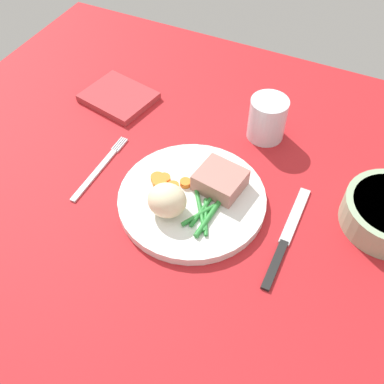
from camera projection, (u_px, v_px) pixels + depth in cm
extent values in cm
cube|color=red|center=(220.00, 202.00, 74.23)|extent=(120.00, 90.00, 2.00)
cylinder|color=white|center=(192.00, 199.00, 72.27)|extent=(24.19, 24.19, 1.60)
cube|color=#B2756B|center=(220.00, 180.00, 71.74)|extent=(8.23, 7.56, 3.15)
ellipsoid|color=beige|center=(167.00, 200.00, 67.77)|extent=(6.16, 5.68, 5.14)
cylinder|color=orange|center=(164.00, 179.00, 73.49)|extent=(2.08, 2.08, 0.86)
cylinder|color=orange|center=(185.00, 183.00, 72.84)|extent=(1.85, 1.85, 0.94)
cylinder|color=orange|center=(158.00, 178.00, 73.53)|extent=(2.28, 2.28, 0.91)
cylinder|color=orange|center=(160.00, 182.00, 72.97)|extent=(2.47, 2.47, 0.96)
cylinder|color=orange|center=(173.00, 187.00, 72.18)|extent=(2.03, 2.03, 1.05)
cylinder|color=#2D8C38|center=(201.00, 214.00, 68.86)|extent=(4.05, 6.59, 0.74)
cylinder|color=#2D8C38|center=(205.00, 217.00, 68.60)|extent=(3.50, 6.63, 0.62)
cylinder|color=#2D8C38|center=(209.00, 217.00, 68.43)|extent=(1.50, 8.47, 0.86)
cylinder|color=#2D8C38|center=(200.00, 210.00, 69.37)|extent=(5.10, 7.14, 0.69)
cylinder|color=#2D8C38|center=(201.00, 212.00, 69.11)|extent=(1.22, 6.20, 0.67)
cube|color=silver|center=(94.00, 175.00, 76.52)|extent=(1.00, 13.00, 0.40)
cube|color=silver|center=(117.00, 144.00, 81.48)|extent=(0.24, 3.60, 0.40)
cube|color=silver|center=(119.00, 144.00, 81.37)|extent=(0.24, 3.60, 0.40)
cube|color=silver|center=(120.00, 145.00, 81.26)|extent=(0.24, 3.60, 0.40)
cube|color=silver|center=(122.00, 146.00, 81.15)|extent=(0.24, 3.60, 0.40)
cube|color=black|center=(275.00, 265.00, 65.07)|extent=(1.30, 9.00, 0.64)
cube|color=silver|center=(295.00, 216.00, 70.84)|extent=(1.70, 12.00, 0.40)
cylinder|color=silver|center=(267.00, 119.00, 80.15)|extent=(6.88, 6.88, 8.07)
cylinder|color=silver|center=(266.00, 128.00, 81.89)|extent=(6.33, 6.33, 3.56)
cube|color=#B2383D|center=(119.00, 97.00, 89.50)|extent=(15.08, 13.19, 1.36)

